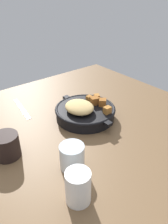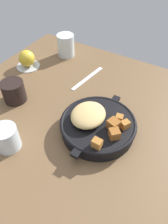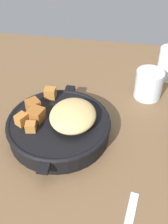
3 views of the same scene
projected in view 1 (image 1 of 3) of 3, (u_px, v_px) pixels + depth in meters
The scene contains 6 objects.
ground_plane at pixel (78, 125), 87.79cm from camera, with size 95.16×103.32×2.40cm, color brown.
cast_iron_skillet at pixel (85, 111), 88.48cm from camera, with size 28.39×24.06×8.16cm.
butter_knife at pixel (22, 108), 96.34cm from camera, with size 19.50×1.60×0.36cm, color silver.
water_glass_short at pixel (72, 157), 64.79cm from camera, with size 7.38×7.38×7.76cm, color silver.
coffee_mug_dark at pixel (6, 146), 68.87cm from camera, with size 8.22×8.22×7.89cm, color black.
white_creamer_pitcher at pixel (78, 187), 54.37cm from camera, with size 6.45×6.45×9.29cm, color white.
Camera 1 is at (-58.06, 43.65, 48.42)cm, focal length 35.64 mm.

